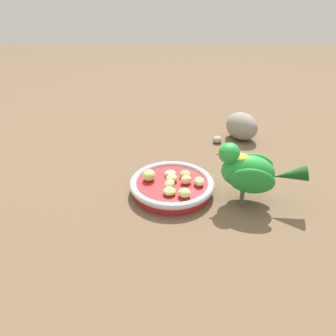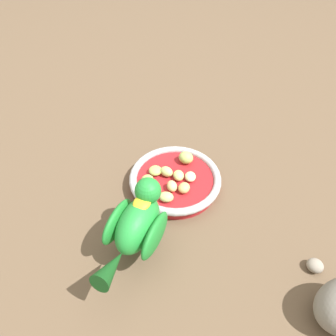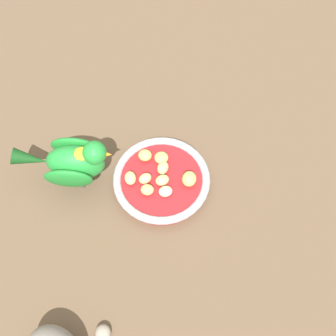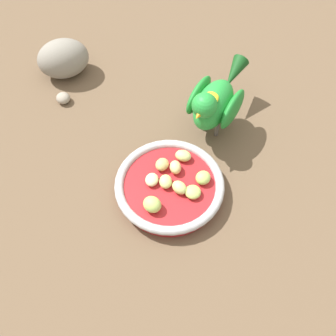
# 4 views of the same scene
# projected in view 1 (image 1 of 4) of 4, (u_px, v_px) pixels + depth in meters

# --- Properties ---
(ground_plane) EXTENTS (4.00, 4.00, 0.00)m
(ground_plane) POSITION_uv_depth(u_px,v_px,m) (163.00, 189.00, 0.76)
(ground_plane) COLOR brown
(feeding_bowl) EXTENTS (0.19, 0.19, 0.03)m
(feeding_bowl) POSITION_uv_depth(u_px,v_px,m) (172.00, 186.00, 0.74)
(feeding_bowl) COLOR #AD1E23
(feeding_bowl) RESTS_ON ground_plane
(apple_piece_0) EXTENTS (0.03, 0.03, 0.01)m
(apple_piece_0) POSITION_uv_depth(u_px,v_px,m) (170.00, 173.00, 0.76)
(apple_piece_0) COLOR beige
(apple_piece_0) RESTS_ON feeding_bowl
(apple_piece_1) EXTENTS (0.03, 0.03, 0.02)m
(apple_piece_1) POSITION_uv_depth(u_px,v_px,m) (172.00, 178.00, 0.74)
(apple_piece_1) COLOR #C6D17A
(apple_piece_1) RESTS_ON feeding_bowl
(apple_piece_2) EXTENTS (0.04, 0.04, 0.02)m
(apple_piece_2) POSITION_uv_depth(u_px,v_px,m) (169.00, 191.00, 0.70)
(apple_piece_2) COLOR #B2CC66
(apple_piece_2) RESTS_ON feeding_bowl
(apple_piece_3) EXTENTS (0.03, 0.03, 0.02)m
(apple_piece_3) POSITION_uv_depth(u_px,v_px,m) (170.00, 184.00, 0.72)
(apple_piece_3) COLOR #C6D17A
(apple_piece_3) RESTS_ON feeding_bowl
(apple_piece_4) EXTENTS (0.02, 0.03, 0.02)m
(apple_piece_4) POSITION_uv_depth(u_px,v_px,m) (199.00, 181.00, 0.73)
(apple_piece_4) COLOR #C6D17A
(apple_piece_4) RESTS_ON feeding_bowl
(apple_piece_5) EXTENTS (0.03, 0.03, 0.02)m
(apple_piece_5) POSITION_uv_depth(u_px,v_px,m) (186.00, 180.00, 0.73)
(apple_piece_5) COLOR #E5C67F
(apple_piece_5) RESTS_ON feeding_bowl
(apple_piece_6) EXTENTS (0.03, 0.03, 0.02)m
(apple_piece_6) POSITION_uv_depth(u_px,v_px,m) (185.00, 174.00, 0.75)
(apple_piece_6) COLOR tan
(apple_piece_6) RESTS_ON feeding_bowl
(apple_piece_7) EXTENTS (0.03, 0.03, 0.02)m
(apple_piece_7) POSITION_uv_depth(u_px,v_px,m) (184.00, 193.00, 0.69)
(apple_piece_7) COLOR #B2CC66
(apple_piece_7) RESTS_ON feeding_bowl
(apple_piece_8) EXTENTS (0.04, 0.04, 0.03)m
(apple_piece_8) POSITION_uv_depth(u_px,v_px,m) (149.00, 176.00, 0.74)
(apple_piece_8) COLOR #B2CC66
(apple_piece_8) RESTS_ON feeding_bowl
(parrot) EXTENTS (0.19, 0.10, 0.14)m
(parrot) POSITION_uv_depth(u_px,v_px,m) (250.00, 171.00, 0.68)
(parrot) COLOR #59544C
(parrot) RESTS_ON ground_plane
(rock_large) EXTENTS (0.13, 0.13, 0.08)m
(rock_large) POSITION_uv_depth(u_px,v_px,m) (242.00, 126.00, 0.99)
(rock_large) COLOR gray
(rock_large) RESTS_ON ground_plane
(pebble_0) EXTENTS (0.03, 0.03, 0.02)m
(pebble_0) POSITION_uv_depth(u_px,v_px,m) (217.00, 139.00, 0.98)
(pebble_0) COLOR gray
(pebble_0) RESTS_ON ground_plane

